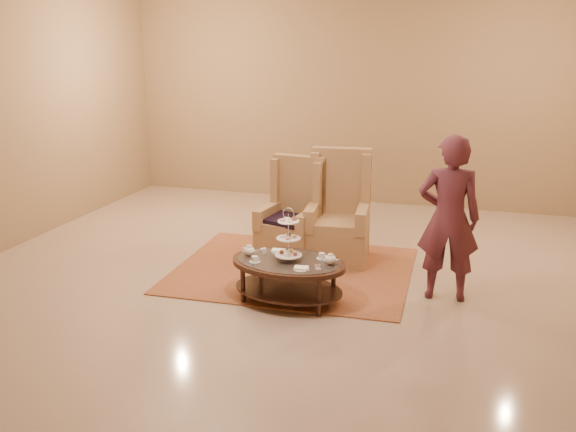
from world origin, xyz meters
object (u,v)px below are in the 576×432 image
(armchair_right, at_px, (338,223))
(person, at_px, (449,219))
(armchair_left, at_px, (292,224))
(tea_table, at_px, (288,268))

(armchair_right, bearing_deg, person, -39.24)
(armchair_left, height_order, person, person)
(tea_table, xyz_separation_m, person, (1.57, 0.59, 0.51))
(tea_table, distance_m, person, 1.75)
(tea_table, bearing_deg, person, 25.98)
(armchair_right, bearing_deg, tea_table, -103.62)
(tea_table, distance_m, armchair_left, 1.44)
(tea_table, height_order, armchair_left, armchair_left)
(tea_table, distance_m, armchair_right, 1.50)
(armchair_left, distance_m, person, 2.15)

